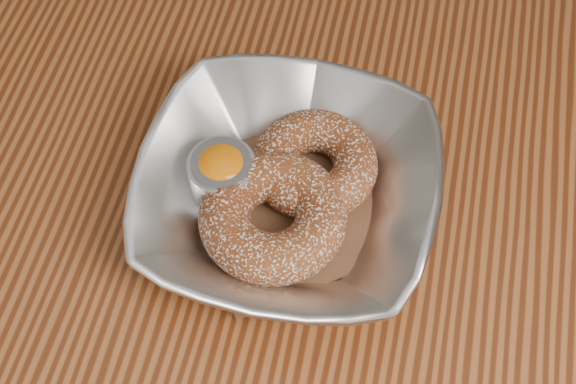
% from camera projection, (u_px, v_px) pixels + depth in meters
% --- Properties ---
extents(table, '(1.20, 0.80, 0.75)m').
position_uv_depth(table, '(345.00, 283.00, 0.71)').
color(table, brown).
rests_on(table, ground_plane).
extents(serving_bowl, '(0.23, 0.23, 0.06)m').
position_uv_depth(serving_bowl, '(288.00, 193.00, 0.61)').
color(serving_bowl, silver).
rests_on(serving_bowl, table).
extents(parchment, '(0.20, 0.20, 0.00)m').
position_uv_depth(parchment, '(288.00, 206.00, 0.63)').
color(parchment, brown).
rests_on(parchment, table).
extents(donut_back, '(0.10, 0.10, 0.04)m').
position_uv_depth(donut_back, '(314.00, 164.00, 0.63)').
color(donut_back, brown).
rests_on(donut_back, parchment).
extents(donut_front, '(0.12, 0.12, 0.04)m').
position_uv_depth(donut_front, '(273.00, 216.00, 0.60)').
color(donut_front, brown).
rests_on(donut_front, parchment).
extents(ramekin, '(0.05, 0.05, 0.05)m').
position_uv_depth(ramekin, '(222.00, 175.00, 0.62)').
color(ramekin, silver).
rests_on(ramekin, table).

